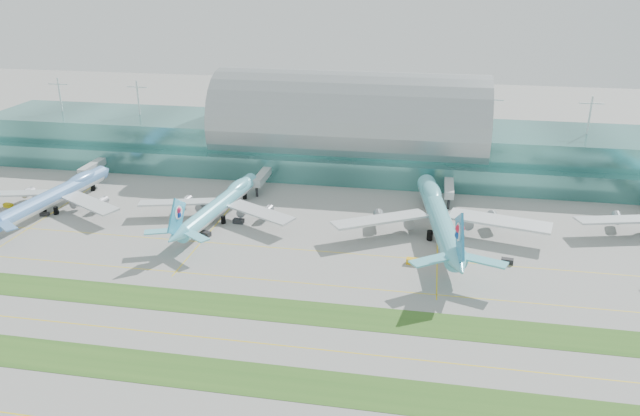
% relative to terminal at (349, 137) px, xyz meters
% --- Properties ---
extents(ground, '(700.00, 700.00, 0.00)m').
position_rel_terminal_xyz_m(ground, '(-0.01, -128.79, -14.23)').
color(ground, gray).
rests_on(ground, ground).
extents(terminal, '(340.00, 69.10, 36.00)m').
position_rel_terminal_xyz_m(terminal, '(0.00, 0.00, 0.00)').
color(terminal, '#3D7A75').
rests_on(terminal, ground).
extents(grass_strip_near, '(420.00, 12.00, 0.08)m').
position_rel_terminal_xyz_m(grass_strip_near, '(-0.01, -156.79, -14.19)').
color(grass_strip_near, '#2D591E').
rests_on(grass_strip_near, ground).
extents(grass_strip_far, '(420.00, 12.00, 0.08)m').
position_rel_terminal_xyz_m(grass_strip_far, '(-0.01, -126.79, -14.19)').
color(grass_strip_far, '#2D591E').
rests_on(grass_strip_far, ground).
extents(taxiline_b, '(420.00, 0.35, 0.01)m').
position_rel_terminal_xyz_m(taxiline_b, '(-0.01, -142.79, -14.22)').
color(taxiline_b, yellow).
rests_on(taxiline_b, ground).
extents(taxiline_c, '(420.00, 0.35, 0.01)m').
position_rel_terminal_xyz_m(taxiline_c, '(-0.01, -110.79, -14.22)').
color(taxiline_c, yellow).
rests_on(taxiline_c, ground).
extents(taxiline_d, '(420.00, 0.35, 0.01)m').
position_rel_terminal_xyz_m(taxiline_d, '(-0.01, -88.79, -14.22)').
color(taxiline_d, yellow).
rests_on(taxiline_d, ground).
extents(airliner_a, '(61.81, 70.66, 19.46)m').
position_rel_terminal_xyz_m(airliner_a, '(-101.59, -70.68, -8.22)').
color(airliner_a, '#5D8ECD').
rests_on(airliner_a, ground).
extents(airliner_b, '(60.56, 69.20, 19.05)m').
position_rel_terminal_xyz_m(airliner_b, '(-37.69, -68.04, -8.35)').
color(airliner_b, '#65CBDF').
rests_on(airliner_b, ground).
extents(airliner_c, '(73.31, 83.93, 23.14)m').
position_rel_terminal_xyz_m(airliner_c, '(40.09, -68.30, -7.09)').
color(airliner_c, '#5DC0CD').
rests_on(airliner_c, ground).
extents(gse_a, '(3.92, 2.64, 1.49)m').
position_rel_terminal_xyz_m(gse_a, '(-121.36, -71.90, -13.48)').
color(gse_a, gold).
rests_on(gse_a, ground).
extents(gse_b, '(3.45, 2.22, 1.25)m').
position_rel_terminal_xyz_m(gse_b, '(-102.69, -77.21, -13.60)').
color(gse_b, black).
rests_on(gse_b, ground).
extents(gse_c, '(4.64, 3.38, 1.68)m').
position_rel_terminal_xyz_m(gse_c, '(-38.24, -84.01, -13.39)').
color(gse_c, black).
rests_on(gse_c, ground).
extents(gse_d, '(4.01, 2.47, 1.62)m').
position_rel_terminal_xyz_m(gse_d, '(-30.16, -71.20, -13.42)').
color(gse_d, black).
rests_on(gse_d, ground).
extents(gse_e, '(4.25, 2.31, 1.74)m').
position_rel_terminal_xyz_m(gse_e, '(32.74, -92.49, -13.36)').
color(gse_e, '#E8A90D').
rests_on(gse_e, ground).
extents(gse_f, '(3.96, 2.45, 1.69)m').
position_rel_terminal_xyz_m(gse_f, '(61.55, -87.12, -13.38)').
color(gse_f, black).
rests_on(gse_f, ground).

